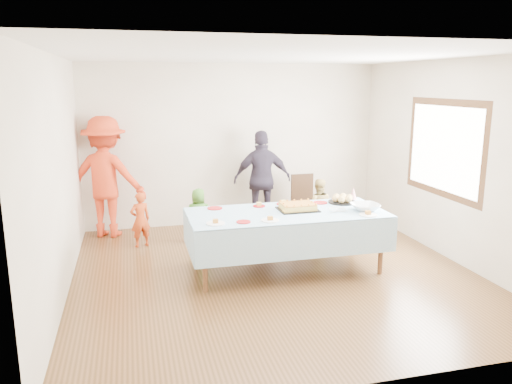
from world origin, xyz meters
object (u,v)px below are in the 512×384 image
at_px(dining_chair, 304,198).
at_px(party_table, 287,216).
at_px(birthday_cake, 298,207).
at_px(adult_left, 106,177).

bearing_deg(dining_chair, party_table, -117.23).
bearing_deg(dining_chair, birthday_cake, -113.47).
xyz_separation_m(birthday_cake, adult_left, (-2.44, 2.08, 0.12)).
relative_size(party_table, birthday_cake, 5.00).
distance_m(dining_chair, adult_left, 3.21).
bearing_deg(party_table, dining_chair, 64.02).
bearing_deg(birthday_cake, adult_left, 139.62).
height_order(party_table, adult_left, adult_left).
height_order(birthday_cake, adult_left, adult_left).
height_order(party_table, birthday_cake, birthday_cake).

